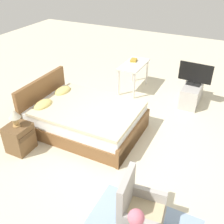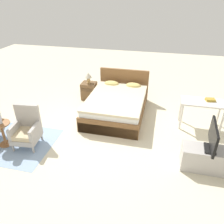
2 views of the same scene
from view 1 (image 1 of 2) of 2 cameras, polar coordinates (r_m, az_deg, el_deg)
The scene contains 10 objects.
ground_plane at distance 5.07m, azimuth 2.91°, elevation -7.45°, with size 16.00×16.00×0.00m, color beige.
bed at distance 5.36m, azimuth -6.19°, elevation -1.21°, with size 1.52×2.20×0.96m.
armchair_by_window_right at distance 3.58m, azimuth 5.75°, elevation -20.58°, with size 0.60×0.60×0.92m.
flower_vase at distance 2.87m, azimuth 5.17°, elevation -23.05°, with size 0.17×0.17×0.48m.
nightstand at distance 5.12m, azimuth -19.48°, elevation -5.32°, with size 0.44×0.41×0.53m.
table_lamp at distance 4.86m, azimuth -20.49°, elevation -0.78°, with size 0.22×0.22×0.33m.
tv_stand at distance 6.64m, azimuth 16.97°, elevation 3.89°, with size 0.96×0.40×0.48m.
tv_flatscreen at distance 6.43m, azimuth 17.69°, elevation 7.92°, with size 0.22×0.77×0.52m.
vanity_desk at distance 6.85m, azimuth 4.77°, elevation 9.61°, with size 1.04×0.52×0.72m.
book_stack at distance 6.97m, azimuth 4.74°, elevation 11.19°, with size 0.25×0.20×0.06m.
Camera 1 is at (-3.62, -1.50, 3.22)m, focal length 42.00 mm.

